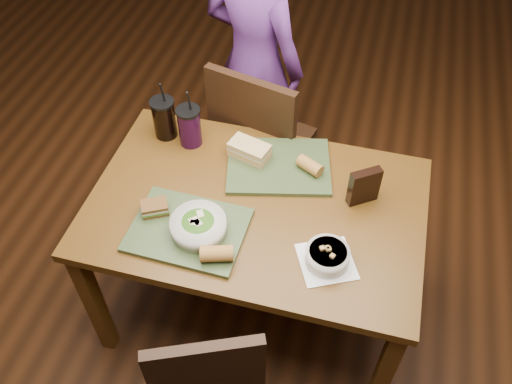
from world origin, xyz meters
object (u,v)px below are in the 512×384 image
dining_table (256,219)px  diner (254,63)px  tray_far (279,166)px  cup_berry (190,126)px  chair_far (257,141)px  tray_near (188,230)px  sandwich_near (155,208)px  cup_cola (164,118)px  salad_bowl (198,225)px  soup_bowl (327,256)px  baguette_far (310,166)px  sandwich_far (249,150)px  chip_bag (364,186)px  baguette_near (217,254)px

dining_table → diner: diner is taller
tray_far → cup_berry: 0.41m
chair_far → tray_near: 0.78m
diner → sandwich_near: (-0.11, -1.05, 0.04)m
tray_near → sandwich_near: (-0.15, 0.04, 0.03)m
tray_far → cup_cola: size_ratio=1.49×
tray_far → cup_berry: size_ratio=1.51×
cup_berry → sandwich_near: bearing=-89.3°
dining_table → salad_bowl: size_ratio=6.32×
soup_bowl → baguette_far: 0.44m
diner → sandwich_far: (0.16, -0.67, 0.05)m
baguette_far → chip_bag: size_ratio=0.67×
tray_far → soup_bowl: size_ratio=1.66×
diner → baguette_far: bearing=139.1°
baguette_near → chip_bag: chip_bag is taller
tray_near → chip_bag: bearing=28.0°
dining_table → cup_berry: (-0.36, 0.27, 0.18)m
cup_cola → chip_bag: bearing=-10.6°
chip_bag → cup_berry: bearing=134.5°
tray_near → sandwich_near: bearing=162.9°
cup_cola → cup_berry: cup_cola is taller
tray_far → salad_bowl: salad_bowl is taller
diner → chip_bag: diner is taller
salad_bowl → sandwich_far: (0.08, 0.43, -0.00)m
soup_bowl → cup_cola: size_ratio=0.90×
baguette_near → cup_berry: cup_berry is taller
baguette_far → cup_cola: size_ratio=0.38×
sandwich_near → sandwich_far: 0.47m
salad_bowl → chair_far: bearing=88.3°
salad_bowl → sandwich_near: bearing=166.4°
chair_far → diner: 0.42m
tray_near → baguette_far: size_ratio=3.94×
tray_far → baguette_far: size_ratio=3.94×
soup_bowl → tray_near: bearing=179.6°
soup_bowl → sandwich_far: (-0.40, 0.43, 0.02)m
soup_bowl → baguette_far: size_ratio=2.38×
dining_table → cup_cola: cup_cola is taller
salad_bowl → soup_bowl: (0.48, -0.00, -0.02)m
sandwich_far → baguette_near: bearing=-87.2°
cup_cola → chip_bag: size_ratio=1.78×
baguette_near → sandwich_near: bearing=153.6°
soup_bowl → cup_berry: 0.82m
diner → salad_bowl: (0.08, -1.10, 0.05)m
diner → tray_far: (0.29, -0.69, 0.01)m
sandwich_near → cup_cola: (-0.13, 0.44, 0.05)m
soup_bowl → baguette_far: (-0.14, 0.41, 0.01)m
chair_far → tray_near: bearing=-95.0°
chair_far → tray_far: 0.43m
sandwich_near → sandwich_far: bearing=55.2°
baguette_near → chip_bag: (0.46, 0.42, 0.03)m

